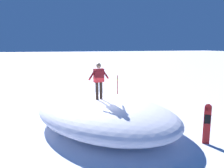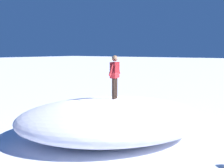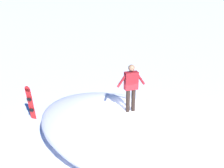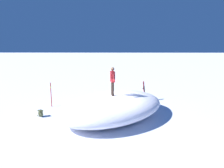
% 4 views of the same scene
% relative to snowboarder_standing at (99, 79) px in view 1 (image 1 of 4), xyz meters
% --- Properties ---
extents(ground, '(240.00, 240.00, 0.00)m').
position_rel_snowboarder_standing_xyz_m(ground, '(-0.18, -0.00, -2.44)').
color(ground, white).
extents(snow_mound, '(8.48, 8.56, 1.47)m').
position_rel_snowboarder_standing_xyz_m(snow_mound, '(0.23, 0.02, -1.71)').
color(snow_mound, white).
rests_on(snow_mound, ground).
extents(snowboarder_standing, '(1.02, 0.31, 1.69)m').
position_rel_snowboarder_standing_xyz_m(snowboarder_standing, '(0.00, 0.00, 0.00)').
color(snowboarder_standing, black).
rests_on(snowboarder_standing, snow_mound).
extents(snowboard_primary_upright, '(0.34, 0.32, 1.65)m').
position_rel_snowboarder_standing_xyz_m(snowboard_primary_upright, '(3.93, -2.45, -1.59)').
color(snowboard_primary_upright, red).
rests_on(snowboard_primary_upright, ground).
extents(backpack_near, '(0.52, 0.53, 0.43)m').
position_rel_snowboarder_standing_xyz_m(backpack_near, '(0.26, 4.49, -2.23)').
color(backpack_near, '#383D23').
rests_on(backpack_near, ground).
extents(trail_marker_pole, '(0.10, 0.10, 1.79)m').
position_rel_snowboarder_standing_xyz_m(trail_marker_pole, '(2.34, 4.50, -1.51)').
color(trail_marker_pole, '#A51E19').
rests_on(trail_marker_pole, ground).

